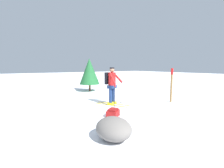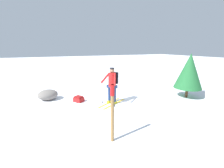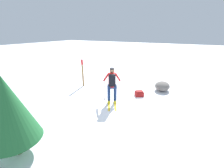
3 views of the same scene
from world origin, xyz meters
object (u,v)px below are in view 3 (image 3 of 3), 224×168
skier (112,84)px  pine_tree (8,109)px  rock_boulder (162,86)px  trail_marker (83,71)px  dropped_backpack (139,94)px

skier → pine_tree: pine_tree is taller
skier → pine_tree: size_ratio=0.74×
skier → rock_boulder: (-2.86, 1.86, -0.74)m
rock_boulder → pine_tree: pine_tree is taller
skier → rock_boulder: size_ratio=1.77×
trail_marker → pine_tree: pine_tree is taller
trail_marker → skier: bearing=65.5°
skier → dropped_backpack: 1.93m
trail_marker → rock_boulder: size_ratio=1.72×
trail_marker → pine_tree: bearing=19.8°
pine_tree → trail_marker: bearing=-160.2°
skier → trail_marker: bearing=-114.5°
dropped_backpack → trail_marker: 3.80m
dropped_backpack → trail_marker: size_ratio=0.34×
pine_tree → rock_boulder: bearing=158.9°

